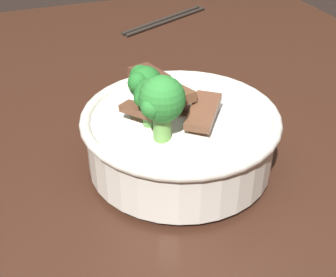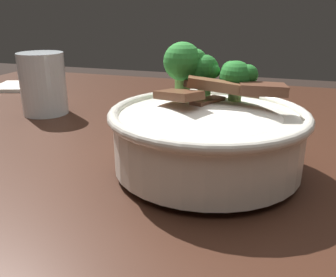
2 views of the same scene
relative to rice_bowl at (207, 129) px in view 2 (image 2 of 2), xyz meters
The scene contains 4 objects.
dining_table 0.15m from the rice_bowl, 131.12° to the left, with size 1.35×1.06×0.78m.
rice_bowl is the anchor object (origin of this frame).
drinking_glass 0.36m from the rice_bowl, 155.06° to the left, with size 0.08×0.08×0.11m.
folded_napkin 0.60m from the rice_bowl, 147.66° to the left, with size 0.13×0.10×0.01m, color silver.
Camera 2 is at (0.09, -0.40, 0.96)m, focal length 39.02 mm.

